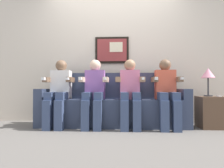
# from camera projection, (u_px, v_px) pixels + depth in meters

# --- Properties ---
(ground_plane) EXTENTS (6.33, 6.33, 0.00)m
(ground_plane) POSITION_uv_depth(u_px,v_px,m) (111.00, 130.00, 3.20)
(ground_plane) COLOR #66605B
(back_wall_assembly) EXTENTS (4.87, 0.10, 2.60)m
(back_wall_assembly) POSITION_uv_depth(u_px,v_px,m) (114.00, 53.00, 3.99)
(back_wall_assembly) COLOR beige
(back_wall_assembly) RESTS_ON ground_plane
(couch) EXTENTS (2.47, 0.58, 0.90)m
(couch) POSITION_uv_depth(u_px,v_px,m) (113.00, 107.00, 3.53)
(couch) COLOR #333D56
(couch) RESTS_ON ground_plane
(person_leftmost) EXTENTS (0.46, 0.56, 1.11)m
(person_leftmost) POSITION_uv_depth(u_px,v_px,m) (59.00, 90.00, 3.42)
(person_leftmost) COLOR white
(person_leftmost) RESTS_ON ground_plane
(person_left_center) EXTENTS (0.46, 0.56, 1.11)m
(person_left_center) POSITION_uv_depth(u_px,v_px,m) (94.00, 90.00, 3.38)
(person_left_center) COLOR #8C59A5
(person_left_center) RESTS_ON ground_plane
(person_right_center) EXTENTS (0.46, 0.56, 1.11)m
(person_right_center) POSITION_uv_depth(u_px,v_px,m) (130.00, 90.00, 3.35)
(person_right_center) COLOR pink
(person_right_center) RESTS_ON ground_plane
(person_rightmost) EXTENTS (0.46, 0.56, 1.11)m
(person_rightmost) POSITION_uv_depth(u_px,v_px,m) (167.00, 90.00, 3.32)
(person_rightmost) COLOR #D8593F
(person_rightmost) RESTS_ON ground_plane
(side_table_right) EXTENTS (0.40, 0.40, 0.50)m
(side_table_right) POSITION_uv_depth(u_px,v_px,m) (211.00, 112.00, 3.34)
(side_table_right) COLOR brown
(side_table_right) RESTS_ON ground_plane
(table_lamp) EXTENTS (0.22, 0.22, 0.46)m
(table_lamp) POSITION_uv_depth(u_px,v_px,m) (208.00, 74.00, 3.39)
(table_lamp) COLOR #333338
(table_lamp) RESTS_ON side_table_right
(spare_remote_on_table) EXTENTS (0.04, 0.13, 0.02)m
(spare_remote_on_table) POSITION_uv_depth(u_px,v_px,m) (219.00, 96.00, 3.25)
(spare_remote_on_table) COLOR white
(spare_remote_on_table) RESTS_ON side_table_right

